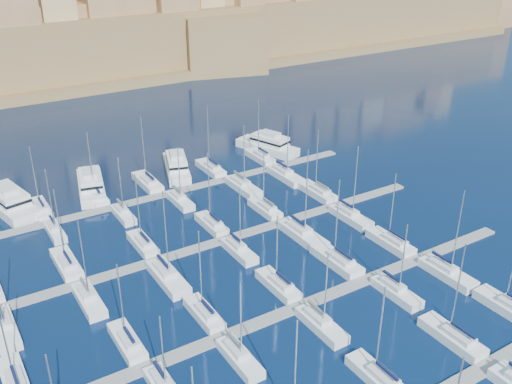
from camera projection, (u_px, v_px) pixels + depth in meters
ground at (252, 269)px, 89.90m from camera, size 600.00×600.00×0.00m
pontoon_mid_near at (297, 308)px, 80.63m from camera, size 84.00×2.00×0.40m
pontoon_mid_far at (222, 241)px, 97.46m from camera, size 84.00×2.00×0.40m
pontoon_far at (169, 193)px, 114.30m from camera, size 84.00×2.00×0.40m
sailboat_3 at (378, 378)px, 67.57m from camera, size 2.66×8.86×13.73m
sailboat_4 at (453, 337)px, 74.12m from camera, size 2.83×9.44×14.79m
sailboat_5 at (508, 308)px, 79.75m from camera, size 2.92×9.74×14.80m
sailboat_12 at (15, 382)px, 66.90m from camera, size 2.67×8.90×15.17m
sailboat_13 at (127, 342)px, 73.28m from camera, size 2.54×8.47×12.56m
sailboat_14 at (204, 314)px, 78.52m from camera, size 2.51×8.36×13.86m
sailboat_15 at (278, 285)px, 84.69m from camera, size 2.67×8.89×12.40m
sailboat_16 at (337, 260)px, 90.77m from camera, size 3.08×10.26×14.91m
sailboat_17 at (391, 242)px, 95.86m from camera, size 2.82×9.40×13.49m
sailboat_20 at (239, 358)px, 70.68m from camera, size 2.46×8.20×12.43m
sailboat_21 at (321, 324)px, 76.47m from camera, size 2.62×8.74×12.55m
sailboat_22 at (396, 292)px, 83.19m from camera, size 2.56×8.52×12.44m
sailboat_23 at (447, 273)px, 87.60m from camera, size 2.90×9.67×15.28m
sailboat_25 at (67, 264)px, 89.84m from camera, size 2.94×9.78×13.87m
sailboat_26 at (143, 244)px, 95.42m from camera, size 2.61×8.69×13.64m
sailboat_27 at (212, 224)px, 101.61m from camera, size 2.60×8.65×14.52m
sailboat_28 at (265, 209)px, 107.01m from camera, size 2.58×8.60×12.40m
sailboat_29 at (317, 192)px, 113.56m from camera, size 2.95×9.83×13.97m
sailboat_30 at (4, 328)px, 75.74m from camera, size 2.82×9.40×15.87m
sailboat_31 at (89, 300)px, 81.38m from camera, size 2.68×8.93×14.09m
sailboat_32 at (168, 277)px, 86.52m from camera, size 3.11×10.38×15.84m
sailboat_33 at (239, 250)px, 93.55m from camera, size 2.51×8.38×12.61m
sailboat_34 at (302, 234)px, 98.28m from camera, size 3.27×10.91×16.98m
sailboat_35 at (350, 216)px, 104.22m from camera, size 2.86×9.54×14.94m
sailboat_37 at (41, 209)px, 106.98m from camera, size 2.75×9.16×13.35m
sailboat_38 at (96, 196)px, 111.95m from camera, size 2.72×9.07×14.12m
sailboat_39 at (148, 182)px, 117.71m from camera, size 3.10×10.34×14.94m
sailboat_40 at (211, 168)px, 124.33m from camera, size 2.86×9.53×15.19m
sailboat_41 at (260, 157)px, 130.35m from camera, size 2.83×9.42×14.54m
sailboat_43 at (55, 231)px, 99.26m from camera, size 2.25×7.51×13.01m
sailboat_44 at (123, 214)px, 105.04m from camera, size 2.33×7.78×12.42m
sailboat_45 at (180, 200)px, 110.24m from camera, size 2.50×8.32×12.09m
sailboat_46 at (243, 186)px, 115.95m from camera, size 3.10×10.35×14.25m
sailboat_47 at (285, 175)px, 120.94m from camera, size 3.12×10.41×14.62m
motor_yacht_a at (7, 200)px, 107.97m from camera, size 9.37×19.21×5.25m
motor_yacht_b at (91, 184)px, 114.58m from camera, size 8.41×16.73×5.25m
motor_yacht_c at (177, 166)px, 123.19m from camera, size 9.18×15.87×5.25m
motor_yacht_d at (268, 145)px, 134.75m from camera, size 9.67×16.39×5.25m
fortified_city at (23, 29)px, 202.25m from camera, size 460.00×108.95×59.52m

